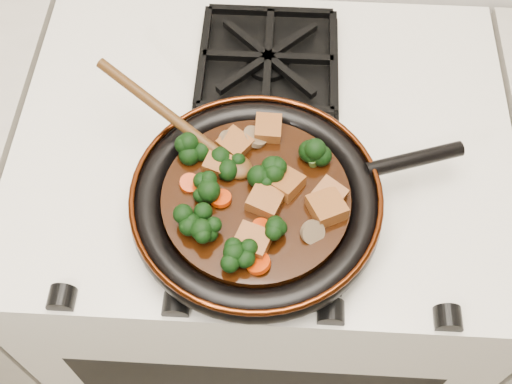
{
  "coord_description": "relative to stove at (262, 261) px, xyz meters",
  "views": [
    {
      "loc": [
        0.02,
        1.11,
        1.69
      ],
      "look_at": [
        -0.0,
        1.55,
        0.97
      ],
      "focal_mm": 45.0,
      "sensor_mm": 36.0,
      "label": 1
    }
  ],
  "objects": [
    {
      "name": "broccoli_floret_3",
      "position": [
        -0.07,
        -0.21,
        0.52
      ],
      "size": [
        0.08,
        0.08,
        0.06
      ],
      "primitive_type": null,
      "rotation": [
        -0.02,
        -0.02,
        0.65
      ],
      "color": "black",
      "rests_on": "braising_sauce"
    },
    {
      "name": "tofu_cube_4",
      "position": [
        -0.06,
        -0.1,
        0.52
      ],
      "size": [
        0.05,
        0.04,
        0.02
      ],
      "primitive_type": "cube",
      "rotation": [
        -0.0,
        -0.12,
        2.84
      ],
      "color": "brown",
      "rests_on": "braising_sauce"
    },
    {
      "name": "mushroom_slice_3",
      "position": [
        0.09,
        -0.14,
        0.52
      ],
      "size": [
        0.05,
        0.05,
        0.03
      ],
      "primitive_type": "cylinder",
      "rotation": [
        0.6,
        0.0,
        2.44
      ],
      "color": "brown",
      "rests_on": "braising_sauce"
    },
    {
      "name": "tofu_cube_6",
      "position": [
        0.01,
        -0.15,
        0.52
      ],
      "size": [
        0.05,
        0.05,
        0.03
      ],
      "primitive_type": "cube",
      "rotation": [
        0.07,
        0.02,
        1.2
      ],
      "color": "brown",
      "rests_on": "braising_sauce"
    },
    {
      "name": "wooden_spoon",
      "position": [
        -0.09,
        -0.06,
        0.53
      ],
      "size": [
        0.14,
        0.1,
        0.23
      ],
      "rotation": [
        0.0,
        0.0,
        2.6
      ],
      "color": "#42270E",
      "rests_on": "braising_sauce"
    },
    {
      "name": "burner_grate_front",
      "position": [
        0.0,
        -0.14,
        0.46
      ],
      "size": [
        0.23,
        0.23,
        0.03
      ],
      "primitive_type": null,
      "color": "black",
      "rests_on": "stove"
    },
    {
      "name": "skillet",
      "position": [
        -0.0,
        -0.14,
        0.49
      ],
      "size": [
        0.46,
        0.34,
        0.05
      ],
      "rotation": [
        0.0,
        0.0,
        0.32
      ],
      "color": "black",
      "rests_on": "burner_grate_front"
    },
    {
      "name": "tofu_cube_7",
      "position": [
        0.09,
        -0.16,
        0.52
      ],
      "size": [
        0.06,
        0.06,
        0.03
      ],
      "primitive_type": "cube",
      "rotation": [
        -0.09,
        0.03,
        0.46
      ],
      "color": "brown",
      "rests_on": "braising_sauce"
    },
    {
      "name": "braising_sauce",
      "position": [
        -0.0,
        -0.14,
        0.5
      ],
      "size": [
        0.25,
        0.25,
        0.02
      ],
      "primitive_type": "cylinder",
      "color": "black",
      "rests_on": "skillet"
    },
    {
      "name": "carrot_coin_1",
      "position": [
        -0.05,
        -0.15,
        0.51
      ],
      "size": [
        0.03,
        0.03,
        0.01
      ],
      "primitive_type": "cylinder",
      "rotation": [
        -0.19,
        -0.02,
        0.0
      ],
      "color": "#BD2E05",
      "rests_on": "braising_sauce"
    },
    {
      "name": "broccoli_floret_4",
      "position": [
        0.01,
        -0.11,
        0.52
      ],
      "size": [
        0.08,
        0.09,
        0.06
      ],
      "primitive_type": null,
      "rotation": [
        0.04,
        0.18,
        1.99
      ],
      "color": "black",
      "rests_on": "braising_sauce"
    },
    {
      "name": "mushroom_slice_0",
      "position": [
        0.07,
        -0.2,
        0.52
      ],
      "size": [
        0.04,
        0.04,
        0.03
      ],
      "primitive_type": "cylinder",
      "rotation": [
        0.79,
        0.0,
        0.57
      ],
      "color": "brown",
      "rests_on": "braising_sauce"
    },
    {
      "name": "mushroom_slice_1",
      "position": [
        -0.05,
        -0.06,
        0.52
      ],
      "size": [
        0.04,
        0.04,
        0.03
      ],
      "primitive_type": "cylinder",
      "rotation": [
        0.91,
        0.0,
        1.2
      ],
      "color": "brown",
      "rests_on": "braising_sauce"
    },
    {
      "name": "mushroom_slice_2",
      "position": [
        -0.01,
        -0.05,
        0.52
      ],
      "size": [
        0.05,
        0.05,
        0.02
      ],
      "primitive_type": "cylinder",
      "rotation": [
        0.45,
        0.0,
        1.97
      ],
      "color": "brown",
      "rests_on": "braising_sauce"
    },
    {
      "name": "carrot_coin_0",
      "position": [
        -0.09,
        -0.13,
        0.51
      ],
      "size": [
        0.03,
        0.03,
        0.02
      ],
      "primitive_type": "cylinder",
      "rotation": [
        0.14,
        0.18,
        0.0
      ],
      "color": "#BD2E05",
      "rests_on": "braising_sauce"
    },
    {
      "name": "broccoli_floret_8",
      "position": [
        -0.02,
        -0.24,
        0.52
      ],
      "size": [
        0.07,
        0.07,
        0.06
      ],
      "primitive_type": null,
      "rotation": [
        0.09,
        0.17,
        1.44
      ],
      "color": "black",
      "rests_on": "braising_sauce"
    },
    {
      "name": "tofu_cube_0",
      "position": [
        -0.04,
        -0.07,
        0.52
      ],
      "size": [
        0.06,
        0.05,
        0.02
      ],
      "primitive_type": "cube",
      "rotation": [
        0.06,
        0.02,
        0.93
      ],
      "color": "brown",
      "rests_on": "braising_sauce"
    },
    {
      "name": "broccoli_floret_0",
      "position": [
        0.02,
        -0.12,
        0.52
      ],
      "size": [
        0.08,
        0.08,
        0.07
      ],
      "primitive_type": null,
      "rotation": [
        -0.12,
        0.25,
        0.22
      ],
      "color": "black",
      "rests_on": "braising_sauce"
    },
    {
      "name": "broccoli_floret_5",
      "position": [
        -0.04,
        -0.1,
        0.52
      ],
      "size": [
        0.07,
        0.07,
        0.07
      ],
      "primitive_type": null,
      "rotation": [
        0.23,
        -0.15,
        3.14
      ],
      "color": "black",
      "rests_on": "braising_sauce"
    },
    {
      "name": "broccoli_floret_2",
      "position": [
        0.07,
        -0.09,
        0.52
      ],
      "size": [
        0.09,
        0.09,
        0.07
      ],
      "primitive_type": null,
      "rotation": [
        0.08,
        -0.22,
        0.47
      ],
      "color": "black",
      "rests_on": "braising_sauce"
    },
    {
      "name": "stove",
      "position": [
        0.0,
        0.0,
        0.0
      ],
      "size": [
        0.76,
        0.6,
        0.9
      ],
      "primitive_type": "cube",
      "color": "silver",
      "rests_on": "ground"
    },
    {
      "name": "carrot_coin_4",
      "position": [
        0.01,
        -0.19,
        0.51
      ],
      "size": [
        0.03,
        0.03,
        0.02
      ],
      "primitive_type": "cylinder",
      "rotation": [
        -0.07,
        0.34,
        0.0
      ],
      "color": "#BD2E05",
      "rests_on": "braising_sauce"
    },
    {
      "name": "burner_grate_back",
      "position": [
        0.0,
        0.14,
        0.46
      ],
      "size": [
        0.23,
        0.23,
        0.03
      ],
      "primitive_type": null,
      "color": "black",
      "rests_on": "stove"
    },
    {
      "name": "carrot_coin_2",
      "position": [
        0.09,
        -0.15,
        0.51
      ],
      "size": [
        0.03,
        0.03,
        0.02
      ],
      "primitive_type": "cylinder",
      "rotation": [
        -0.21,
        -0.31,
        0.0
      ],
      "color": "#BD2E05",
      "rests_on": "braising_sauce"
    },
    {
      "name": "tofu_cube_2",
      "position": [
        -0.0,
        -0.21,
        0.52
      ],
      "size": [
        0.05,
        0.05,
        0.02
      ],
      "primitive_type": "cube",
      "rotation": [
        -0.01,
        0.01,
        2.8
      ],
      "color": "brown",
      "rests_on": "braising_sauce"
    },
    {
      "name": "tofu_cube_3",
      "position": [
        0.04,
        -0.13,
        0.52
      ],
      "size": [
        0.05,
        0.06,
        0.03
      ],
      "primitive_type": "cube",
      "rotation": [
        0.12,
        0.11,
        2.52
      ],
      "color": "brown",
      "rests_on": "braising_sauce"
    },
    {
      "name": "tofu_cube_5",
      "position": [
        0.01,
        -0.04,
        0.52
      ],
      "size": [
        0.04,
        0.04,
        0.02
      ],
      "primitive_type": "cube",
      "rotation": [
        0.03,
        -0.01,
        1.56
      ],
      "color": "brown",
      "rests_on": "braising_sauce"
    },
    {
      "name": "carrot_coin_3",
      "position": [
        0.0,
        -0.24,
        0.51
      ],
      "size": [
        0.03,
        0.03,
        0.02
      ],
      "primitive_type": "cylinder",
      "rotation": [
        -0.17,
        -0.28,
        0.0
      ],
      "color": "#BD2E05",
      "rests_on": "braising_sauce"
    },
    {
      "name": "broccoli_floret_1",
      "position": [
        -0.07,
        -0.14,
        0.52
      ],
      "size": [
        0.07,
        0.06,
        0.07
      ],
      "primitive_type": null,
      "rotation": [
        0.03,
        0.24,
        0.05
      ],
      "color": "black",
      "rests_on": "braising_sauce"
    },
    {
      "name": "tofu_cube_1",
      "position": [
        0.09,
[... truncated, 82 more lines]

